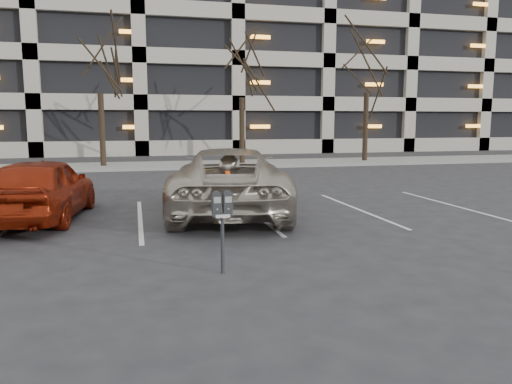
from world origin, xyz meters
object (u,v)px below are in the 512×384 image
Objects in this scene: suv_silver at (229,181)px; tree_c at (242,55)px; car_red at (42,188)px; tree_d at (368,49)px; tree_b at (98,47)px; parking_meter at (222,212)px.

tree_c is at bearing -93.25° from suv_silver.
tree_d is at bearing -131.07° from car_red.
car_red is (-0.62, -13.25, -5.05)m from tree_b.
parking_meter is 0.20× the size of suv_silver.
tree_c is 7.02m from tree_d.
tree_b is 0.94× the size of tree_d.
parking_meter is 5.05m from suv_silver.
tree_b is 19.15m from parking_meter.
tree_c is 0.91× the size of tree_d.
car_red reaches higher than parking_meter.
suv_silver is (-10.18, -13.38, -5.33)m from tree_d.
tree_d reaches higher than car_red.
tree_c is 19.36m from parking_meter.
car_red is at bearing -137.81° from tree_d.
tree_c is at bearing 0.00° from tree_b.
tree_d is 6.82× the size of parking_meter.
parking_meter is (-11.21, -18.31, -5.20)m from tree_d.
car_red is (-7.62, -13.25, -4.87)m from tree_c.
car_red is at bearing 122.16° from parking_meter.
parking_meter is (-4.21, -18.31, -4.67)m from tree_c.
tree_d is at bearing 56.78° from parking_meter.
parking_meter is at bearing -81.35° from tree_b.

